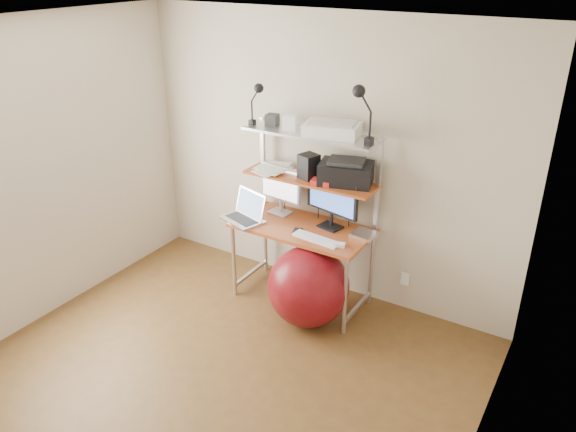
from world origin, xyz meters
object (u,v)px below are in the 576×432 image
monitor_black (332,199)px  printer (346,172)px  exercise_ball (308,286)px  monitor_silver (281,186)px  laptop (246,214)px

monitor_black → printer: 0.26m
monitor_black → exercise_ball: bearing=-76.8°
monitor_silver → laptop: (-0.18, -0.28, -0.20)m
printer → exercise_ball: (-0.09, -0.44, -0.90)m
monitor_silver → monitor_black: size_ratio=0.91×
monitor_silver → laptop: 0.39m
laptop → monitor_black: bearing=37.5°
monitor_silver → exercise_ball: size_ratio=0.69×
printer → exercise_ball: bearing=-117.4°
monitor_black → printer: printer is taller
monitor_silver → laptop: bearing=-116.2°
laptop → printer: printer is taller
monitor_black → exercise_ball: monitor_black is taller
printer → exercise_ball: 1.01m
laptop → exercise_ball: 0.86m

